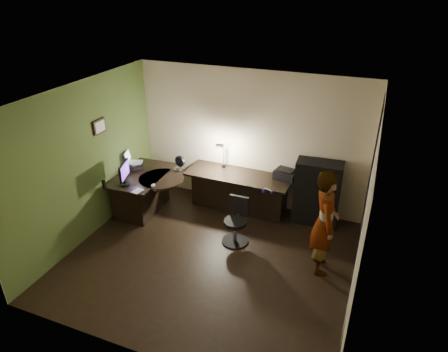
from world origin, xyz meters
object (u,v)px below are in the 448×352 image
at_px(desk_left, 144,193).
at_px(cabinet, 317,193).
at_px(desk_right, 238,192).
at_px(office_chair, 235,222).
at_px(monitor, 124,176).
at_px(person, 325,222).

height_order(desk_left, cabinet, cabinet).
xyz_separation_m(desk_right, office_chair, (0.33, -1.05, 0.03)).
bearing_deg(desk_left, cabinet, 11.97).
relative_size(desk_left, monitor, 2.98).
xyz_separation_m(cabinet, monitor, (-3.24, -1.30, 0.34)).
bearing_deg(monitor, cabinet, 4.65).
bearing_deg(person, office_chair, 68.38).
distance_m(desk_right, monitor, 2.19).
bearing_deg(desk_right, monitor, -145.23).
xyz_separation_m(office_chair, person, (1.48, -0.14, 0.44)).
relative_size(desk_right, office_chair, 2.47).
relative_size(cabinet, office_chair, 1.49).
bearing_deg(cabinet, desk_left, -168.49).
xyz_separation_m(cabinet, office_chair, (-1.16, -1.17, -0.20)).
distance_m(desk_right, office_chair, 1.10).
relative_size(monitor, office_chair, 0.56).
bearing_deg(monitor, person, -17.34).
relative_size(desk_left, person, 0.80).
distance_m(monitor, office_chair, 2.15).
distance_m(desk_left, cabinet, 3.30).
distance_m(desk_left, desk_right, 1.84).
bearing_deg(desk_left, person, -10.43).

